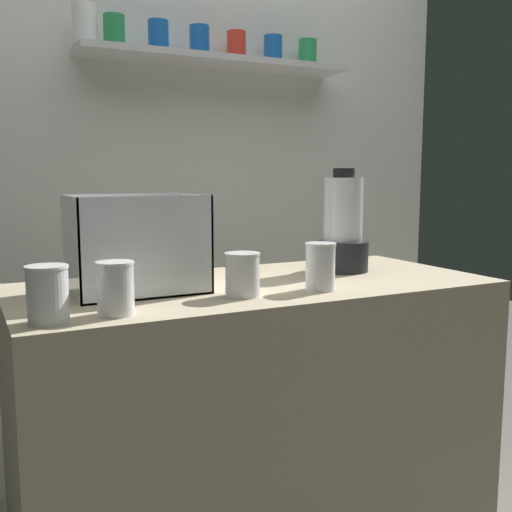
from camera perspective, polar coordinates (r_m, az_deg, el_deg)
name	(u,v)px	position (r m, az deg, el deg)	size (l,w,h in m)	color
counter	(256,427)	(1.90, 0.00, -16.06)	(1.40, 0.64, 0.90)	tan
back_wall_unit	(172,163)	(2.45, -8.10, 8.86)	(2.60, 0.24, 2.50)	silver
carrot_display_bin	(140,261)	(1.65, -11.07, -0.49)	(0.35, 0.24, 0.26)	white
blender_pitcher	(343,230)	(1.98, 8.33, 2.47)	(0.17, 0.17, 0.34)	black
juice_cup_mango_far_left	(48,297)	(1.35, -19.34, -3.78)	(0.09, 0.09, 0.13)	white
juice_cup_orange_left	(116,291)	(1.39, -13.33, -3.25)	(0.09, 0.09, 0.12)	white
juice_cup_carrot_middle	(242,277)	(1.56, -1.31, -2.04)	(0.09, 0.09, 0.12)	white
juice_cup_mango_right	(320,269)	(1.65, 6.19, -1.29)	(0.09, 0.09, 0.13)	white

